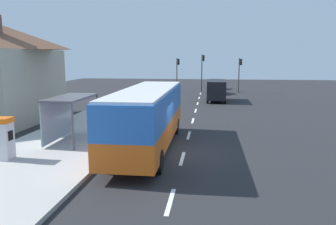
# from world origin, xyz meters

# --- Properties ---
(ground_plane) EXTENTS (56.00, 92.00, 0.04)m
(ground_plane) POSITION_xyz_m (0.00, 14.00, -0.02)
(ground_plane) COLOR #262628
(sidewalk_platform) EXTENTS (6.20, 30.00, 0.18)m
(sidewalk_platform) POSITION_xyz_m (-6.40, 2.00, 0.09)
(sidewalk_platform) COLOR #ADAAA3
(sidewalk_platform) RESTS_ON ground
(lane_stripe_seg_0) EXTENTS (0.16, 2.20, 0.01)m
(lane_stripe_seg_0) POSITION_xyz_m (0.25, -6.00, 0.01)
(lane_stripe_seg_0) COLOR silver
(lane_stripe_seg_0) RESTS_ON ground
(lane_stripe_seg_1) EXTENTS (0.16, 2.20, 0.01)m
(lane_stripe_seg_1) POSITION_xyz_m (0.25, -1.00, 0.01)
(lane_stripe_seg_1) COLOR silver
(lane_stripe_seg_1) RESTS_ON ground
(lane_stripe_seg_2) EXTENTS (0.16, 2.20, 0.01)m
(lane_stripe_seg_2) POSITION_xyz_m (0.25, 4.00, 0.01)
(lane_stripe_seg_2) COLOR silver
(lane_stripe_seg_2) RESTS_ON ground
(lane_stripe_seg_3) EXTENTS (0.16, 2.20, 0.01)m
(lane_stripe_seg_3) POSITION_xyz_m (0.25, 9.00, 0.01)
(lane_stripe_seg_3) COLOR silver
(lane_stripe_seg_3) RESTS_ON ground
(lane_stripe_seg_4) EXTENTS (0.16, 2.20, 0.01)m
(lane_stripe_seg_4) POSITION_xyz_m (0.25, 14.00, 0.01)
(lane_stripe_seg_4) COLOR silver
(lane_stripe_seg_4) RESTS_ON ground
(lane_stripe_seg_5) EXTENTS (0.16, 2.20, 0.01)m
(lane_stripe_seg_5) POSITION_xyz_m (0.25, 19.00, 0.01)
(lane_stripe_seg_5) COLOR silver
(lane_stripe_seg_5) RESTS_ON ground
(lane_stripe_seg_6) EXTENTS (0.16, 2.20, 0.01)m
(lane_stripe_seg_6) POSITION_xyz_m (0.25, 24.00, 0.01)
(lane_stripe_seg_6) COLOR silver
(lane_stripe_seg_6) RESTS_ON ground
(lane_stripe_seg_7) EXTENTS (0.16, 2.20, 0.01)m
(lane_stripe_seg_7) POSITION_xyz_m (0.25, 29.00, 0.01)
(lane_stripe_seg_7) COLOR silver
(lane_stripe_seg_7) RESTS_ON ground
(bus) EXTENTS (2.58, 11.02, 3.21)m
(bus) POSITION_xyz_m (-1.71, 0.53, 1.84)
(bus) COLOR orange
(bus) RESTS_ON ground
(white_van) EXTENTS (2.06, 5.21, 2.30)m
(white_van) POSITION_xyz_m (2.20, 21.22, 1.34)
(white_van) COLOR black
(white_van) RESTS_ON ground
(sedan_near) EXTENTS (1.92, 4.44, 1.52)m
(sedan_near) POSITION_xyz_m (2.30, 36.30, 0.79)
(sedan_near) COLOR #B7B7BC
(sedan_near) RESTS_ON ground
(sedan_far) EXTENTS (1.92, 4.44, 1.52)m
(sedan_far) POSITION_xyz_m (2.30, 29.18, 0.79)
(sedan_far) COLOR navy
(sedan_far) RESTS_ON ground
(ticket_machine) EXTENTS (0.66, 0.76, 1.94)m
(ticket_machine) POSITION_xyz_m (-7.76, -2.67, 1.17)
(ticket_machine) COLOR silver
(ticket_machine) RESTS_ON sidewalk_platform
(recycling_bin_yellow) EXTENTS (0.52, 0.52, 0.95)m
(recycling_bin_yellow) POSITION_xyz_m (-4.20, 2.22, 0.66)
(recycling_bin_yellow) COLOR yellow
(recycling_bin_yellow) RESTS_ON sidewalk_platform
(recycling_bin_orange) EXTENTS (0.52, 0.52, 0.95)m
(recycling_bin_orange) POSITION_xyz_m (-4.20, 2.92, 0.66)
(recycling_bin_orange) COLOR orange
(recycling_bin_orange) RESTS_ON sidewalk_platform
(recycling_bin_blue) EXTENTS (0.52, 0.52, 0.95)m
(recycling_bin_blue) POSITION_xyz_m (-4.20, 3.62, 0.66)
(recycling_bin_blue) COLOR blue
(recycling_bin_blue) RESTS_ON sidewalk_platform
(recycling_bin_red) EXTENTS (0.52, 0.52, 0.95)m
(recycling_bin_red) POSITION_xyz_m (-4.20, 4.32, 0.66)
(recycling_bin_red) COLOR red
(recycling_bin_red) RESTS_ON sidewalk_platform
(traffic_light_near_side) EXTENTS (0.49, 0.28, 4.70)m
(traffic_light_near_side) POSITION_xyz_m (5.50, 30.83, 3.14)
(traffic_light_near_side) COLOR #2D2D2D
(traffic_light_near_side) RESTS_ON ground
(traffic_light_far_side) EXTENTS (0.49, 0.28, 4.69)m
(traffic_light_far_side) POSITION_xyz_m (-3.10, 31.63, 3.14)
(traffic_light_far_side) COLOR #2D2D2D
(traffic_light_far_side) RESTS_ON ground
(traffic_light_median) EXTENTS (0.49, 0.28, 5.22)m
(traffic_light_median) POSITION_xyz_m (0.40, 32.43, 3.46)
(traffic_light_median) COLOR #2D2D2D
(traffic_light_median) RESTS_ON ground
(bus_shelter) EXTENTS (1.80, 4.00, 2.50)m
(bus_shelter) POSITION_xyz_m (-6.41, 1.05, 2.10)
(bus_shelter) COLOR #4C4C51
(bus_shelter) RESTS_ON sidewalk_platform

